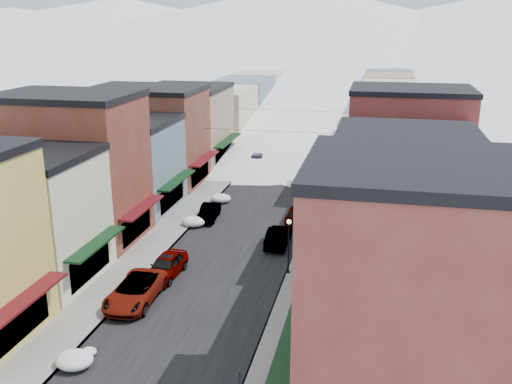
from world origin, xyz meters
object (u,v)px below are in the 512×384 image
at_px(fire_hydrant, 292,312).
at_px(trash_can, 301,233).
at_px(car_silver_sedan, 166,266).
at_px(streetlamp_near, 289,239).
at_px(car_green_sedan, 278,236).
at_px(car_dark_hatch, 209,212).
at_px(car_white_suv, 135,291).

height_order(fire_hydrant, trash_can, trash_can).
relative_size(car_silver_sedan, trash_can, 5.24).
relative_size(car_silver_sedan, streetlamp_near, 1.17).
bearing_deg(car_green_sedan, streetlamp_near, 107.19).
height_order(trash_can, streetlamp_near, streetlamp_near).
bearing_deg(streetlamp_near, car_green_sedan, 107.39).
distance_m(car_dark_hatch, fire_hydrant, 19.84).
relative_size(car_silver_sedan, car_green_sedan, 1.02).
bearing_deg(car_silver_sedan, car_green_sedan, 49.85).
xyz_separation_m(car_white_suv, trash_can, (9.29, 13.38, -0.21)).
distance_m(car_green_sedan, fire_hydrant, 12.36).
bearing_deg(trash_can, car_silver_sedan, -133.60).
xyz_separation_m(car_silver_sedan, trash_can, (8.70, 9.14, -0.21)).
distance_m(car_white_suv, fire_hydrant, 10.59).
height_order(car_dark_hatch, fire_hydrant, car_dark_hatch).
bearing_deg(car_green_sedan, car_silver_sedan, 47.23).
bearing_deg(car_silver_sedan, streetlamp_near, 16.56).
bearing_deg(car_white_suv, car_dark_hatch, 88.21).
bearing_deg(streetlamp_near, car_white_suv, -145.29).
bearing_deg(trash_can, streetlamp_near, -90.00).
distance_m(car_silver_sedan, car_green_sedan, 10.35).
xyz_separation_m(fire_hydrant, trash_can, (-1.30, 13.51, 0.08)).
bearing_deg(fire_hydrant, car_dark_hatch, 121.93).
distance_m(trash_can, streetlamp_near, 7.27).
xyz_separation_m(car_dark_hatch, streetlamp_near, (9.19, -10.27, 2.06)).
height_order(fire_hydrant, streetlamp_near, streetlamp_near).
xyz_separation_m(car_silver_sedan, fire_hydrant, (10.00, -4.37, -0.29)).
bearing_deg(car_dark_hatch, streetlamp_near, -52.76).
distance_m(car_white_suv, trash_can, 16.28).
xyz_separation_m(car_white_suv, car_silver_sedan, (0.59, 4.24, -0.01)).
relative_size(car_white_suv, car_dark_hatch, 1.38).
height_order(car_white_suv, streetlamp_near, streetlamp_near).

